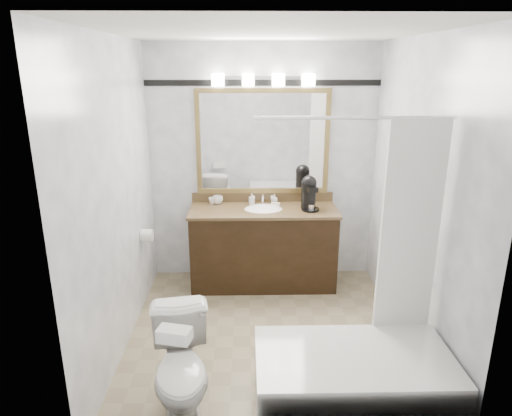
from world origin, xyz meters
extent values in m
cube|color=gray|center=(0.00, 0.00, -0.01)|extent=(2.40, 2.60, 0.01)
cube|color=white|center=(0.00, 0.00, 2.50)|extent=(2.40, 2.60, 0.01)
cube|color=white|center=(0.00, 1.30, 1.25)|extent=(2.40, 0.01, 2.50)
cube|color=white|center=(0.00, -1.30, 1.25)|extent=(2.40, 0.01, 2.50)
cube|color=white|center=(-1.20, 0.00, 1.25)|extent=(0.01, 2.60, 2.50)
cube|color=white|center=(1.20, 0.00, 1.25)|extent=(0.01, 2.60, 2.50)
cube|color=black|center=(0.00, 1.01, 0.41)|extent=(1.50, 0.55, 0.82)
cube|color=olive|center=(0.00, 1.01, 0.83)|extent=(1.53, 0.58, 0.03)
cube|color=olive|center=(0.00, 1.29, 0.90)|extent=(1.53, 0.03, 0.10)
ellipsoid|color=white|center=(0.00, 1.01, 0.82)|extent=(0.44, 0.34, 0.14)
cube|color=olive|center=(0.00, 1.28, 2.02)|extent=(1.40, 0.04, 0.05)
cube|color=olive|center=(0.00, 1.28, 0.97)|extent=(1.40, 0.04, 0.05)
cube|color=olive|center=(-0.68, 1.28, 1.50)|extent=(0.05, 0.04, 1.00)
cube|color=olive|center=(0.68, 1.28, 1.50)|extent=(0.05, 0.04, 1.00)
cube|color=white|center=(0.00, 1.29, 1.50)|extent=(1.30, 0.01, 1.00)
cube|color=silver|center=(0.00, 1.27, 2.15)|extent=(0.90, 0.05, 0.03)
cube|color=white|center=(-0.45, 1.22, 2.13)|extent=(0.12, 0.12, 0.12)
cube|color=white|center=(-0.15, 1.22, 2.13)|extent=(0.12, 0.12, 0.12)
cube|color=white|center=(0.15, 1.22, 2.13)|extent=(0.12, 0.12, 0.12)
cube|color=white|center=(0.45, 1.22, 2.13)|extent=(0.12, 0.12, 0.12)
cube|color=black|center=(0.00, 1.29, 2.10)|extent=(2.40, 0.01, 0.06)
cube|color=white|center=(0.53, -0.92, 0.23)|extent=(1.30, 0.72, 0.45)
cylinder|color=silver|center=(0.53, -0.54, 1.95)|extent=(1.30, 0.02, 0.02)
cube|color=white|center=(0.95, -0.55, 1.18)|extent=(0.40, 0.04, 1.55)
cylinder|color=white|center=(-1.14, 0.66, 0.70)|extent=(0.11, 0.12, 0.12)
imported|color=white|center=(-0.61, -0.92, 0.35)|extent=(0.50, 0.75, 0.71)
cube|color=white|center=(-0.61, -1.12, 0.75)|extent=(0.22, 0.15, 0.08)
cylinder|color=black|center=(0.48, 0.96, 0.86)|extent=(0.18, 0.18, 0.02)
cylinder|color=black|center=(0.46, 1.01, 0.99)|extent=(0.15, 0.15, 0.26)
sphere|color=black|center=(0.46, 1.01, 1.12)|extent=(0.16, 0.16, 0.16)
cube|color=black|center=(0.48, 0.94, 1.08)|extent=(0.12, 0.12, 0.05)
cylinder|color=silver|center=(0.48, 0.94, 0.89)|extent=(0.06, 0.06, 0.06)
imported|color=white|center=(-0.48, 1.21, 0.89)|extent=(0.11, 0.11, 0.09)
imported|color=white|center=(-0.54, 1.20, 0.88)|extent=(0.10, 0.10, 0.07)
imported|color=white|center=(-0.12, 1.19, 0.91)|extent=(0.06, 0.06, 0.12)
imported|color=white|center=(0.12, 1.23, 0.90)|extent=(0.08, 0.08, 0.09)
cube|color=beige|center=(0.13, 1.13, 0.86)|extent=(0.10, 0.08, 0.03)
camera|label=1|loc=(-0.18, -3.48, 2.27)|focal=32.00mm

